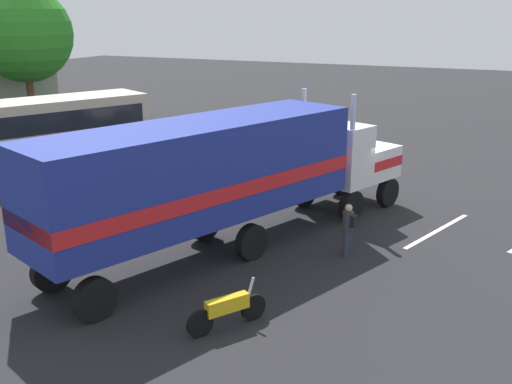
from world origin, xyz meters
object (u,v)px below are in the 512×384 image
(semi_truck, at_px, (229,171))
(person_bystander, at_px, (348,228))
(motorcycle, at_px, (228,309))
(parked_bus, at_px, (25,131))
(tree_right, at_px, (24,34))

(semi_truck, bearing_deg, person_bystander, -73.92)
(person_bystander, relative_size, motorcycle, 0.88)
(person_bystander, height_order, motorcycle, person_bystander)
(parked_bus, bearing_deg, person_bystander, -99.90)
(parked_bus, bearing_deg, tree_right, 43.26)
(semi_truck, bearing_deg, parked_bus, 72.78)
(parked_bus, bearing_deg, semi_truck, -107.22)
(person_bystander, xyz_separation_m, parked_bus, (2.72, 15.60, 1.17))
(semi_truck, relative_size, person_bystander, 8.66)
(person_bystander, relative_size, parked_bus, 0.15)
(semi_truck, distance_m, person_bystander, 4.02)
(motorcycle, height_order, tree_right, tree_right)
(motorcycle, bearing_deg, tree_right, 53.62)
(tree_right, bearing_deg, motorcycle, -126.38)
(parked_bus, distance_m, tree_right, 11.31)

